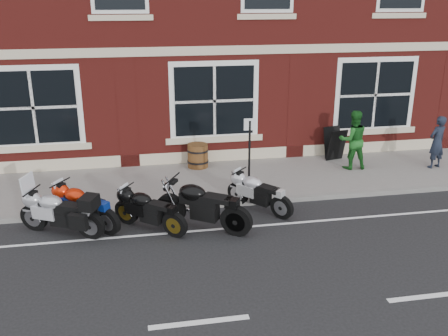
{
  "coord_description": "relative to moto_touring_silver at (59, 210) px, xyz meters",
  "views": [
    {
      "loc": [
        -0.82,
        -9.56,
        4.87
      ],
      "look_at": [
        1.25,
        1.6,
        0.92
      ],
      "focal_mm": 40.0,
      "sensor_mm": 36.0,
      "label": 1
    }
  ],
  "objects": [
    {
      "name": "ground",
      "position": [
        2.5,
        -0.62,
        -0.54
      ],
      "size": [
        80.0,
        80.0,
        0.0
      ],
      "primitive_type": "plane",
      "color": "black",
      "rests_on": "ground"
    },
    {
      "name": "sidewalk",
      "position": [
        2.5,
        2.38,
        -0.48
      ],
      "size": [
        30.0,
        3.0,
        0.12
      ],
      "primitive_type": "cube",
      "color": "slate",
      "rests_on": "ground"
    },
    {
      "name": "kerb",
      "position": [
        2.5,
        0.8,
        -0.48
      ],
      "size": [
        30.0,
        0.16,
        0.12
      ],
      "primitive_type": "cube",
      "color": "slate",
      "rests_on": "ground"
    },
    {
      "name": "moto_touring_silver",
      "position": [
        0.0,
        0.0,
        0.0
      ],
      "size": [
        1.84,
        1.04,
        1.32
      ],
      "rotation": [
        0.0,
        0.0,
        1.09
      ],
      "color": "black",
      "rests_on": "ground"
    },
    {
      "name": "moto_sport_red",
      "position": [
        0.48,
        0.27,
        -0.02
      ],
      "size": [
        1.58,
        1.42,
        0.9
      ],
      "rotation": [
        0.0,
        0.0,
        0.84
      ],
      "color": "black",
      "rests_on": "ground"
    },
    {
      "name": "moto_sport_black",
      "position": [
        1.89,
        -0.14,
        -0.05
      ],
      "size": [
        1.52,
        1.32,
        0.85
      ],
      "rotation": [
        0.0,
        0.0,
        0.87
      ],
      "color": "black",
      "rests_on": "ground"
    },
    {
      "name": "moto_sport_silver",
      "position": [
        4.48,
        0.41,
        -0.06
      ],
      "size": [
        1.26,
        1.54,
        0.84
      ],
      "rotation": [
        0.0,
        0.0,
        0.67
      ],
      "color": "black",
      "rests_on": "ground"
    },
    {
      "name": "moto_naked_black",
      "position": [
        3.01,
        -0.29,
        0.05
      ],
      "size": [
        1.96,
        1.41,
        1.03
      ],
      "rotation": [
        0.0,
        0.0,
        0.97
      ],
      "color": "black",
      "rests_on": "ground"
    },
    {
      "name": "pedestrian_left",
      "position": [
        10.18,
        2.2,
        0.35
      ],
      "size": [
        0.64,
        0.51,
        1.53
      ],
      "primitive_type": "imported",
      "rotation": [
        0.0,
        0.0,
        3.44
      ],
      "color": "black",
      "rests_on": "sidewalk"
    },
    {
      "name": "pedestrian_right",
      "position": [
        7.78,
        2.59,
        0.43
      ],
      "size": [
        0.86,
        0.69,
        1.7
      ],
      "primitive_type": "imported",
      "rotation": [
        0.0,
        0.0,
        3.08
      ],
      "color": "#195A1C",
      "rests_on": "sidewalk"
    },
    {
      "name": "a_board_sign",
      "position": [
        7.63,
        3.49,
        0.06
      ],
      "size": [
        0.65,
        0.5,
        0.97
      ],
      "primitive_type": null,
      "rotation": [
        0.0,
        0.0,
        0.22
      ],
      "color": "black",
      "rests_on": "sidewalk"
    },
    {
      "name": "barrel_planter",
      "position": [
        3.44,
        3.49,
        -0.08
      ],
      "size": [
        0.62,
        0.62,
        0.69
      ],
      "color": "#4F2415",
      "rests_on": "sidewalk"
    },
    {
      "name": "parking_sign",
      "position": [
        4.36,
        0.93,
        0.74
      ],
      "size": [
        0.29,
        0.05,
        2.01
      ],
      "rotation": [
        0.0,
        0.0,
        -0.09
      ],
      "color": "black",
      "rests_on": "sidewalk"
    }
  ]
}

